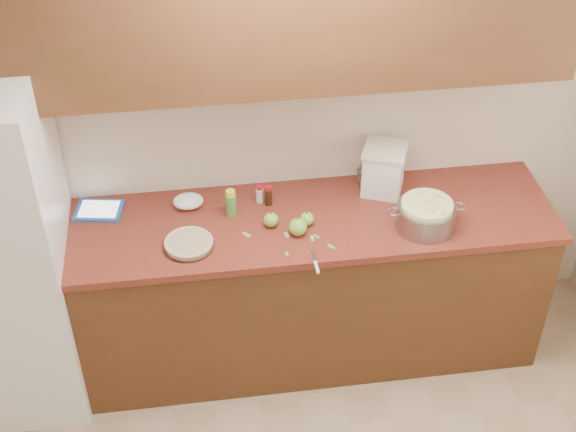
{
  "coord_description": "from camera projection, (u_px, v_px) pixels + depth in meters",
  "views": [
    {
      "loc": [
        -0.45,
        -1.59,
        3.38
      ],
      "look_at": [
        -0.02,
        1.43,
        0.98
      ],
      "focal_mm": 50.0,
      "sensor_mm": 36.0,
      "label": 1
    }
  ],
  "objects": [
    {
      "name": "counter_run",
      "position": [
        291.0,
        287.0,
        4.24
      ],
      "size": [
        2.64,
        0.68,
        0.92
      ],
      "color": "#4F2A16",
      "rests_on": "ground"
    },
    {
      "name": "paper_towel",
      "position": [
        188.0,
        201.0,
        4.02
      ],
      "size": [
        0.18,
        0.17,
        0.06
      ],
      "primitive_type": "ellipsoid",
      "rotation": [
        0.0,
        0.0,
        0.31
      ],
      "color": "white",
      "rests_on": "counter_run"
    },
    {
      "name": "tablet",
      "position": [
        99.0,
        210.0,
        4.0
      ],
      "size": [
        0.26,
        0.21,
        0.02
      ],
      "rotation": [
        0.0,
        0.0,
        -0.17
      ],
      "color": "#2253A5",
      "rests_on": "counter_run"
    },
    {
      "name": "peel_a",
      "position": [
        331.0,
        247.0,
        3.79
      ],
      "size": [
        0.04,
        0.04,
        0.0
      ],
      "primitive_type": "cube",
      "rotation": [
        0.0,
        0.0,
        2.25
      ],
      "color": "#7AA550",
      "rests_on": "counter_run"
    },
    {
      "name": "colander",
      "position": [
        426.0,
        215.0,
        3.87
      ],
      "size": [
        0.38,
        0.29,
        0.14
      ],
      "rotation": [
        0.0,
        0.0,
        -0.41
      ],
      "color": "gray",
      "rests_on": "counter_run"
    },
    {
      "name": "lemon_bottle",
      "position": [
        231.0,
        203.0,
        3.94
      ],
      "size": [
        0.05,
        0.05,
        0.15
      ],
      "rotation": [
        0.0,
        0.0,
        -0.07
      ],
      "color": "#4C8C38",
      "rests_on": "counter_run"
    },
    {
      "name": "apple_front",
      "position": [
        298.0,
        227.0,
        3.84
      ],
      "size": [
        0.09,
        0.09,
        0.1
      ],
      "color": "#78B038",
      "rests_on": "counter_run"
    },
    {
      "name": "paring_knife",
      "position": [
        316.0,
        265.0,
        3.67
      ],
      "size": [
        0.02,
        0.17,
        0.02
      ],
      "rotation": [
        0.0,
        0.0,
        0.02
      ],
      "color": "gray",
      "rests_on": "counter_run"
    },
    {
      "name": "apple_center",
      "position": [
        307.0,
        219.0,
        3.9
      ],
      "size": [
        0.07,
        0.07,
        0.08
      ],
      "color": "#78B038",
      "rests_on": "counter_run"
    },
    {
      "name": "peel_f",
      "position": [
        287.0,
        254.0,
        3.75
      ],
      "size": [
        0.02,
        0.03,
        0.0
      ],
      "primitive_type": "cube",
      "rotation": [
        0.0,
        0.0,
        -1.43
      ],
      "color": "#7AA550",
      "rests_on": "counter_run"
    },
    {
      "name": "peel_e",
      "position": [
        287.0,
        235.0,
        3.86
      ],
      "size": [
        0.02,
        0.04,
        0.0
      ],
      "primitive_type": "cube",
      "rotation": [
        0.0,
        0.0,
        1.77
      ],
      "color": "#7AA550",
      "rests_on": "counter_run"
    },
    {
      "name": "peel_d",
      "position": [
        312.0,
        238.0,
        3.84
      ],
      "size": [
        0.02,
        0.04,
        0.0
      ],
      "primitive_type": "cube",
      "rotation": [
        0.0,
        0.0,
        -1.6
      ],
      "color": "#7AA550",
      "rests_on": "counter_run"
    },
    {
      "name": "cinnamon_shaker",
      "position": [
        260.0,
        194.0,
        4.04
      ],
      "size": [
        0.04,
        0.04,
        0.1
      ],
      "rotation": [
        0.0,
        0.0,
        0.11
      ],
      "color": "beige",
      "rests_on": "counter_run"
    },
    {
      "name": "flour_canister",
      "position": [
        384.0,
        169.0,
        4.07
      ],
      "size": [
        0.27,
        0.27,
        0.26
      ],
      "rotation": [
        0.0,
        0.0,
        -0.38
      ],
      "color": "white",
      "rests_on": "counter_run"
    },
    {
      "name": "vanilla_bottle",
      "position": [
        268.0,
        196.0,
        4.02
      ],
      "size": [
        0.04,
        0.04,
        0.11
      ],
      "rotation": [
        0.0,
        0.0,
        -0.05
      ],
      "color": "black",
      "rests_on": "counter_run"
    },
    {
      "name": "upper_cabinets",
      "position": [
        287.0,
        9.0,
        3.44
      ],
      "size": [
        2.6,
        0.34,
        0.7
      ],
      "primitive_type": "cube",
      "color": "brown",
      "rests_on": "room_shell"
    },
    {
      "name": "peel_c",
      "position": [
        317.0,
        236.0,
        3.85
      ],
      "size": [
        0.03,
        0.03,
        0.0
      ],
      "primitive_type": "cube",
      "rotation": [
        0.0,
        0.0,
        -1.0
      ],
      "color": "#7AA550",
      "rests_on": "counter_run"
    },
    {
      "name": "peel_b",
      "position": [
        247.0,
        235.0,
        3.86
      ],
      "size": [
        0.04,
        0.05,
        0.0
      ],
      "primitive_type": "cube",
      "rotation": [
        0.0,
        0.0,
        2.25
      ],
      "color": "#7AA550",
      "rests_on": "counter_run"
    },
    {
      "name": "apple_left",
      "position": [
        271.0,
        220.0,
        3.89
      ],
      "size": [
        0.08,
        0.08,
        0.09
      ],
      "color": "#78B038",
      "rests_on": "counter_run"
    },
    {
      "name": "room_shell",
      "position": [
        357.0,
        408.0,
        2.57
      ],
      "size": [
        3.6,
        3.6,
        3.6
      ],
      "color": "tan",
      "rests_on": "ground"
    },
    {
      "name": "pie",
      "position": [
        189.0,
        244.0,
        3.78
      ],
      "size": [
        0.24,
        0.24,
        0.04
      ],
      "rotation": [
        0.0,
        0.0,
        -0.08
      ],
      "color": "silver",
      "rests_on": "counter_run"
    },
    {
      "name": "mixing_bowl",
      "position": [
        376.0,
        176.0,
        4.17
      ],
      "size": [
        0.21,
        0.21,
        0.08
      ],
      "rotation": [
        0.0,
        0.0,
        -0.35
      ],
      "color": "silver",
      "rests_on": "counter_run"
    }
  ]
}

